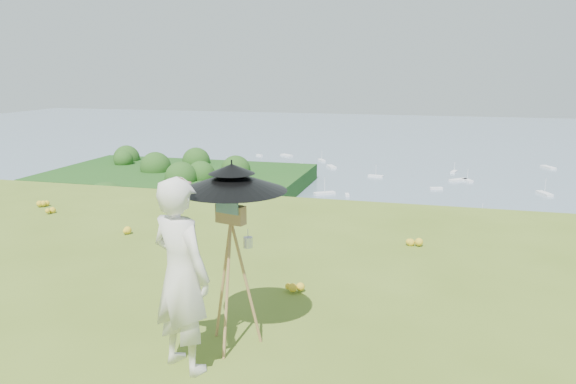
% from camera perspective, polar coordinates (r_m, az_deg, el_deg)
% --- Properties ---
extents(ground, '(14.00, 14.00, 0.00)m').
position_cam_1_polar(ground, '(6.96, -22.23, -12.59)').
color(ground, '#567020').
rests_on(ground, ground).
extents(shoreline_tier, '(170.00, 28.00, 8.00)m').
position_cam_1_polar(shoreline_tier, '(88.97, 11.17, -13.70)').
color(shoreline_tier, '#6A6554').
rests_on(shoreline_tier, bay_water).
extents(bay_water, '(700.00, 700.00, 0.00)m').
position_cam_1_polar(bay_water, '(247.74, 13.86, 3.52)').
color(bay_water, '#6E8E9E').
rests_on(bay_water, ground).
extents(peninsula, '(90.00, 60.00, 12.00)m').
position_cam_1_polar(peninsula, '(181.21, -11.19, 2.08)').
color(peninsula, '#113D10').
rests_on(peninsula, bay_water).
extents(slope_trees, '(110.00, 50.00, 6.00)m').
position_cam_1_polar(slope_trees, '(43.93, 8.61, -11.67)').
color(slope_trees, '#174314').
rests_on(slope_trees, forest_slope).
extents(harbor_town, '(110.00, 22.00, 5.00)m').
position_cam_1_polar(harbor_town, '(86.34, 11.35, -9.82)').
color(harbor_town, silver).
rests_on(harbor_town, shoreline_tier).
extents(moored_boats, '(140.00, 140.00, 0.70)m').
position_cam_1_polar(moored_boats, '(170.71, 9.03, -0.07)').
color(moored_boats, white).
rests_on(moored_boats, bay_water).
extents(wildflowers, '(10.00, 10.50, 0.12)m').
position_cam_1_polar(wildflowers, '(7.11, -21.04, -11.40)').
color(wildflowers, gold).
rests_on(wildflowers, ground).
extents(painter, '(0.81, 0.69, 1.88)m').
position_cam_1_polar(painter, '(5.40, -10.82, -8.28)').
color(painter, beige).
rests_on(painter, ground).
extents(field_easel, '(0.78, 0.78, 1.65)m').
position_cam_1_polar(field_easel, '(5.78, -5.71, -7.96)').
color(field_easel, '#A27F44').
rests_on(field_easel, ground).
extents(sun_umbrella, '(1.44, 1.44, 0.61)m').
position_cam_1_polar(sun_umbrella, '(5.57, -5.70, 0.20)').
color(sun_umbrella, black).
rests_on(sun_umbrella, field_easel).
extents(painter_cap, '(0.26, 0.28, 0.10)m').
position_cam_1_polar(painter_cap, '(5.16, -11.21, 0.97)').
color(painter_cap, '#BC676B').
rests_on(painter_cap, painter).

